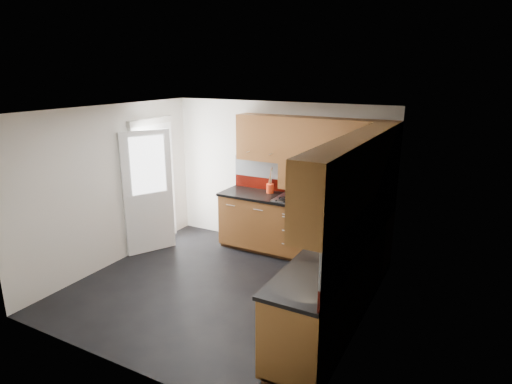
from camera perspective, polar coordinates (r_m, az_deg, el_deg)
The scene contains 14 objects.
room at distance 5.44m, azimuth -5.16°, elevation 1.27°, with size 4.00×3.80×2.64m.
base_cabinets at distance 5.94m, azimuth 7.71°, elevation -8.37°, with size 2.70×3.20×0.95m.
countertop at distance 5.76m, azimuth 7.72°, elevation -4.02°, with size 2.72×3.22×0.04m.
backsplash at distance 5.80m, azimuth 10.67°, elevation -0.98°, with size 2.70×3.20×0.54m.
upper_cabinets at distance 5.53m, azimuth 10.06°, elevation 4.94°, with size 2.50×3.20×0.72m.
extractor_hood at distance 6.69m, azimuth 5.84°, elevation 2.11°, with size 0.60×0.33×0.40m, color brown.
glass_cabinet at distance 5.67m, azimuth 15.62°, elevation 5.14°, with size 0.32×0.80×0.66m.
back_door at distance 7.19m, azimuth -13.71°, elevation 0.66°, with size 0.42×1.19×2.04m.
gas_hob at distance 6.63m, azimuth 5.21°, elevation -0.92°, with size 0.60×0.53×0.05m.
utensil_pot at distance 6.97m, azimuth 1.90°, elevation 0.66°, with size 0.12×0.12×0.43m.
toaster at distance 6.63m, azimuth 7.10°, elevation -0.22°, with size 0.29×0.18×0.21m.
food_processor at distance 5.89m, azimuth 14.13°, elevation -2.19°, with size 0.19×0.19×0.32m.
paper_towel at distance 5.18m, azimuth 12.19°, elevation -4.87°, with size 0.11×0.11×0.24m, color white.
orange_cloth at distance 5.93m, azimuth 14.41°, elevation -3.51°, with size 0.15×0.13×0.02m, color orange.
Camera 1 is at (2.91, -4.38, 2.87)m, focal length 30.00 mm.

